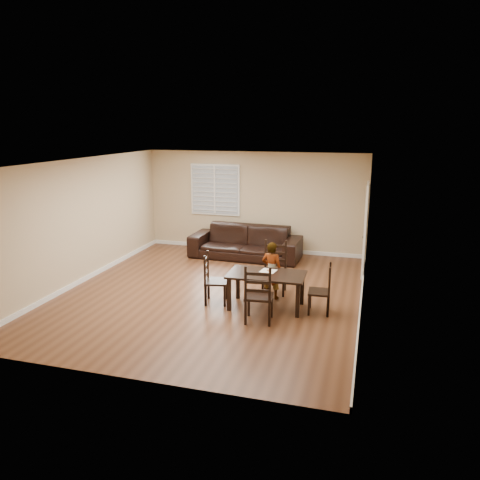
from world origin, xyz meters
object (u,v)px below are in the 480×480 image
Objects in this scene: chair_far at (258,298)px; chair_left at (210,280)px; sofa at (245,242)px; chair_near at (275,268)px; chair_right at (326,291)px; dining_table at (267,278)px; child at (272,270)px; donut at (269,270)px.

chair_left is (-1.14, 0.74, -0.03)m from chair_far.
sofa is (-1.31, 3.98, -0.07)m from chair_far.
chair_near is 1.46m from chair_right.
chair_right is 3.96m from sofa.
chair_left reaches higher than dining_table.
child reaches higher than chair_left.
chair_far is at bearing 103.84° from child.
chair_far is 4.19m from sofa.
dining_table is at bearing -95.03° from donut.
child is 0.41× the size of sofa.
child is (-1.12, 0.49, 0.15)m from chair_right.
chair_left is 3.24m from sofa.
donut is at bearing -65.04° from sofa.
dining_table is at bearing -98.91° from chair_left.
chair_right is at bearing -149.27° from chair_far.
chair_far is at bearing -89.07° from donut.
sofa is (-1.27, 2.67, -0.16)m from child.
donut is (1.13, 0.21, 0.24)m from chair_left.
child reaches higher than chair_far.
donut is (0.03, -0.36, 0.12)m from child.
chair_right is 0.81× the size of child.
chair_left is at bearing -142.98° from chair_near.
donut is at bearing 83.66° from dining_table.
sofa is (-1.25, 2.25, -0.07)m from chair_near.
chair_left is 0.35× the size of sofa.
sofa is at bearing -52.50° from child.
sofa is at bearing -8.27° from chair_left.
chair_far is 0.97m from donut.
chair_left is (-1.08, -0.99, -0.03)m from chair_near.
chair_left is 2.22m from chair_right.
donut is (0.05, -0.78, 0.21)m from chair_near.
chair_far is at bearing -56.28° from chair_right.
chair_right is at bearing 168.19° from child.
sofa is (-1.28, 3.19, -0.17)m from dining_table.
sofa is (-2.39, 3.16, -0.01)m from chair_right.
chair_left is at bearing -91.52° from chair_right.
chair_near reaches higher than donut.
dining_table is 3.44m from sofa.
chair_left is (-1.11, -0.05, -0.13)m from dining_table.
chair_near is at bearing -58.85° from chair_left.
chair_far is 1.14× the size of chair_right.
chair_left is at bearing -178.91° from dining_table.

